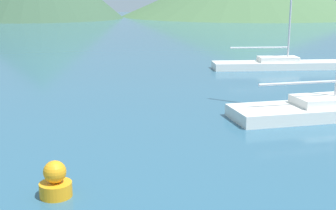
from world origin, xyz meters
name	(u,v)px	position (x,y,z in m)	size (l,w,h in m)	color
sailboat_inner	(278,64)	(11.37, 26.34, 0.32)	(8.37, 3.29, 6.91)	white
sailboat_middle	(322,106)	(7.12, 15.32, 0.39)	(7.26, 2.41, 11.28)	white
buoy_marker	(55,182)	(-3.17, 10.71, 0.36)	(0.76, 0.76, 0.88)	orange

